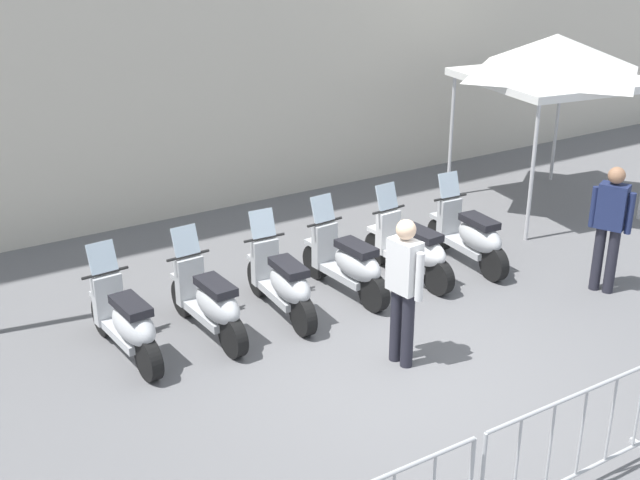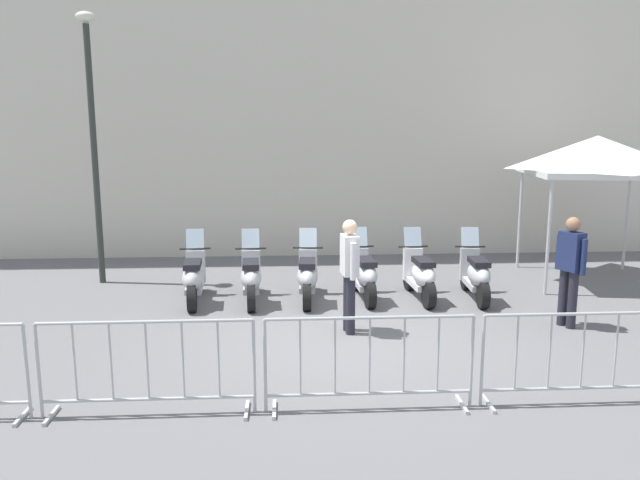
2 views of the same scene
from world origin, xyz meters
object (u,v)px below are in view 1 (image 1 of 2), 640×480
(motorcycle_4, at_px, (412,249))
(motorcycle_5, at_px, (471,236))
(motorcycle_1, at_px, (210,303))
(canopy_tent, at_px, (555,59))
(officer_near_row_end, at_px, (404,284))
(officer_mid_plaza, at_px, (610,222))
(motorcycle_0, at_px, (127,323))
(barrier_segment_2, at_px, (580,442))
(motorcycle_3, at_px, (348,264))
(motorcycle_2, at_px, (283,283))

(motorcycle_4, bearing_deg, motorcycle_5, 4.73)
(motorcycle_1, xyz_separation_m, canopy_tent, (6.47, 2.14, 2.06))
(officer_near_row_end, bearing_deg, officer_mid_plaza, 9.47)
(officer_near_row_end, bearing_deg, motorcycle_0, 154.54)
(motorcycle_1, relative_size, barrier_segment_2, 0.75)
(motorcycle_0, height_order, motorcycle_1, same)
(motorcycle_1, bearing_deg, motorcycle_4, 8.53)
(motorcycle_3, xyz_separation_m, motorcycle_5, (2.00, 0.16, 0.00))
(motorcycle_0, height_order, motorcycle_2, same)
(motorcycle_3, bearing_deg, motorcycle_2, -168.11)
(barrier_segment_2, bearing_deg, officer_mid_plaza, 45.71)
(barrier_segment_2, relative_size, officer_near_row_end, 1.32)
(motorcycle_2, distance_m, officer_mid_plaza, 4.33)
(motorcycle_2, height_order, motorcycle_3, same)
(barrier_segment_2, distance_m, officer_mid_plaza, 4.39)
(motorcycle_4, height_order, officer_near_row_end, officer_near_row_end)
(motorcycle_2, distance_m, canopy_tent, 6.19)
(motorcycle_0, bearing_deg, motorcycle_2, 7.53)
(motorcycle_3, height_order, officer_near_row_end, officer_near_row_end)
(barrier_segment_2, bearing_deg, motorcycle_0, 128.69)
(motorcycle_4, xyz_separation_m, officer_mid_plaza, (2.17, -1.32, 0.53))
(motorcycle_1, relative_size, motorcycle_2, 0.99)
(motorcycle_0, distance_m, motorcycle_5, 5.02)
(motorcycle_0, bearing_deg, motorcycle_3, 9.00)
(motorcycle_4, xyz_separation_m, motorcycle_5, (0.99, 0.08, 0.00))
(motorcycle_3, relative_size, officer_near_row_end, 0.99)
(motorcycle_0, distance_m, officer_near_row_end, 3.13)
(officer_near_row_end, xyz_separation_m, canopy_tent, (4.68, 3.57, 1.53))
(barrier_segment_2, bearing_deg, canopy_tent, 54.62)
(motorcycle_0, distance_m, barrier_segment_2, 4.98)
(motorcycle_2, bearing_deg, officer_mid_plaza, -13.83)
(motorcycle_1, distance_m, motorcycle_4, 3.02)
(motorcycle_1, height_order, barrier_segment_2, motorcycle_1)
(motorcycle_3, bearing_deg, motorcycle_0, -171.00)
(motorcycle_3, xyz_separation_m, barrier_segment_2, (0.13, -4.36, 0.07))
(motorcycle_2, distance_m, motorcycle_5, 3.02)
(canopy_tent, bearing_deg, motorcycle_1, -161.69)
(motorcycle_0, height_order, officer_mid_plaza, officer_mid_plaza)
(barrier_segment_2, height_order, officer_mid_plaza, officer_mid_plaza)
(officer_mid_plaza, distance_m, canopy_tent, 3.62)
(barrier_segment_2, bearing_deg, motorcycle_2, 105.20)
(barrier_segment_2, xyz_separation_m, canopy_tent, (4.36, 6.13, 1.99))
(motorcycle_0, relative_size, motorcycle_3, 1.00)
(officer_mid_plaza, bearing_deg, canopy_tent, 66.49)
(officer_near_row_end, relative_size, canopy_tent, 0.59)
(motorcycle_4, bearing_deg, motorcycle_3, -175.43)
(barrier_segment_2, bearing_deg, motorcycle_5, 67.55)
(motorcycle_1, xyz_separation_m, officer_mid_plaza, (5.16, -0.87, 0.53))
(motorcycle_0, bearing_deg, barrier_segment_2, -51.31)
(motorcycle_1, xyz_separation_m, motorcycle_4, (2.99, 0.45, 0.00))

